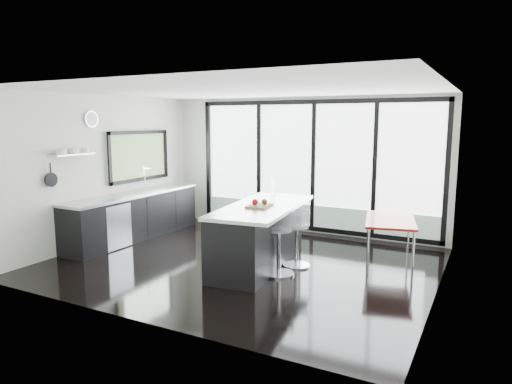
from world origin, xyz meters
The scene contains 11 objects.
floor centered at (0.00, 0.00, 0.00)m, with size 6.00×5.00×0.00m, color black.
ceiling centered at (0.00, 0.00, 2.80)m, with size 6.00×5.00×0.00m, color white.
wall_back centered at (0.27, 2.47, 1.27)m, with size 6.00×0.09×2.80m.
wall_front centered at (0.00, -2.50, 1.40)m, with size 6.00×0.00×2.80m, color silver.
wall_left centered at (-2.97, 0.27, 1.56)m, with size 0.26×5.00×2.80m.
wall_right centered at (3.00, 0.00, 1.40)m, with size 0.00×5.00×2.80m, color silver.
counter_cabinets centered at (-2.67, 0.40, 0.46)m, with size 0.69×3.24×1.36m.
island centered at (0.28, 0.04, 0.51)m, with size 1.31×2.54×1.30m.
bar_stool_near centered at (0.78, -0.25, 0.37)m, with size 0.47×0.47×0.75m, color silver.
bar_stool_far centered at (0.87, 0.25, 0.35)m, with size 0.44×0.44×0.70m, color silver.
red_table centered at (2.13, 1.21, 0.36)m, with size 0.77×1.35×0.72m, color maroon.
Camera 1 is at (3.57, -6.32, 2.32)m, focal length 32.00 mm.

